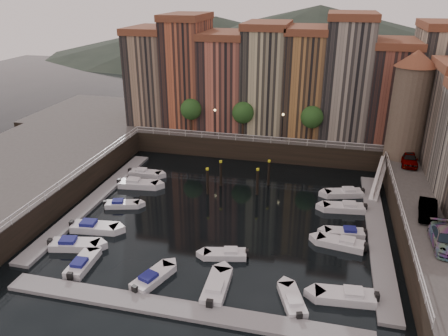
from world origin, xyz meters
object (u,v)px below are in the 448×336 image
(boat_left_2, at_px, (122,204))
(car_c, at_px, (445,240))
(gangway, at_px, (379,176))
(corner_tower, at_px, (410,104))
(mooring_pilings, at_px, (239,178))
(boat_left_0, at_px, (74,245))
(boat_left_1, at_px, (94,227))
(car_a, at_px, (409,159))
(car_b, at_px, (428,210))

(boat_left_2, height_order, car_c, car_c)
(gangway, bearing_deg, boat_left_2, -158.22)
(corner_tower, bearing_deg, mooring_pilings, -156.85)
(corner_tower, xyz_separation_m, mooring_pilings, (-20.00, -8.55, -8.54))
(gangway, distance_m, mooring_pilings, 17.58)
(boat_left_0, height_order, car_c, car_c)
(boat_left_1, bearing_deg, gangway, 23.84)
(boat_left_0, xyz_separation_m, car_c, (33.83, 3.53, 3.36))
(corner_tower, height_order, gangway, corner_tower)
(mooring_pilings, distance_m, car_a, 21.45)
(car_a, relative_size, car_b, 1.05)
(boat_left_0, bearing_deg, car_b, 3.16)
(corner_tower, relative_size, gangway, 1.66)
(corner_tower, distance_m, boat_left_0, 42.79)
(boat_left_2, distance_m, car_c, 33.76)
(car_a, bearing_deg, car_b, -87.24)
(mooring_pilings, xyz_separation_m, car_a, (20.53, 5.86, 2.15))
(boat_left_1, relative_size, car_c, 1.02)
(boat_left_2, height_order, car_a, car_a)
(car_c, bearing_deg, corner_tower, 91.92)
(car_a, bearing_deg, boat_left_2, -154.15)
(car_a, bearing_deg, boat_left_1, -146.61)
(boat_left_0, bearing_deg, gangway, 22.80)
(corner_tower, bearing_deg, gangway, -122.80)
(corner_tower, xyz_separation_m, boat_left_0, (-33.04, -25.36, -9.81))
(boat_left_1, bearing_deg, car_c, -6.25)
(gangway, bearing_deg, car_a, 27.84)
(boat_left_2, xyz_separation_m, car_c, (33.13, -5.57, 3.43))
(boat_left_2, bearing_deg, mooring_pilings, 16.43)
(boat_left_1, height_order, boat_left_2, boat_left_1)
(boat_left_0, bearing_deg, mooring_pilings, 40.31)
(mooring_pilings, xyz_separation_m, car_c, (20.79, -13.28, 2.09))
(boat_left_1, height_order, car_b, car_b)
(boat_left_0, distance_m, boat_left_2, 9.12)
(gangway, xyz_separation_m, mooring_pilings, (-17.10, -4.05, -0.27))
(boat_left_0, height_order, car_a, car_a)
(car_c, bearing_deg, gangway, 101.87)
(boat_left_0, xyz_separation_m, boat_left_2, (0.70, 9.10, -0.07))
(corner_tower, relative_size, car_a, 2.96)
(corner_tower, xyz_separation_m, car_b, (0.37, -16.38, -6.46))
(corner_tower, relative_size, boat_left_1, 2.64)
(boat_left_2, relative_size, car_a, 0.90)
(car_b, bearing_deg, gangway, 113.95)
(boat_left_0, relative_size, car_c, 1.00)
(boat_left_2, xyz_separation_m, car_a, (32.86, 13.57, 3.48))
(boat_left_2, bearing_deg, boat_left_1, -110.14)
(mooring_pilings, distance_m, car_c, 24.76)
(mooring_pilings, bearing_deg, car_a, 15.94)
(boat_left_1, distance_m, car_c, 33.74)
(mooring_pilings, height_order, boat_left_2, mooring_pilings)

